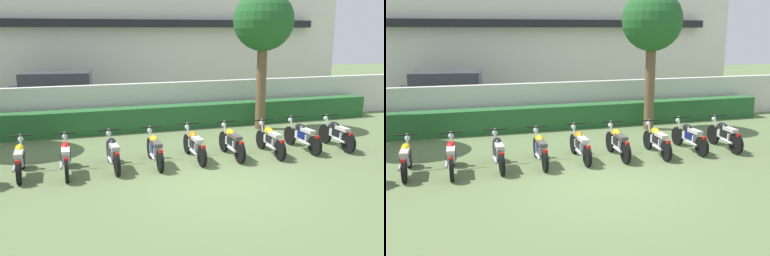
% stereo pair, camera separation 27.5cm
% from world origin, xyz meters
% --- Properties ---
extents(ground, '(60.00, 60.00, 0.00)m').
position_xyz_m(ground, '(0.00, 0.00, 0.00)').
color(ground, '#607547').
extents(building, '(22.64, 6.50, 7.28)m').
position_xyz_m(building, '(0.00, 14.85, 3.64)').
color(building, silver).
rests_on(building, ground).
extents(compound_wall, '(21.51, 0.30, 1.61)m').
position_xyz_m(compound_wall, '(0.00, 6.77, 0.81)').
color(compound_wall, silver).
rests_on(compound_wall, ground).
extents(hedge_row, '(17.21, 0.70, 0.85)m').
position_xyz_m(hedge_row, '(0.00, 6.07, 0.42)').
color(hedge_row, '#28602D').
rests_on(hedge_row, ground).
extents(parked_car, '(4.72, 2.60, 1.89)m').
position_xyz_m(parked_car, '(-3.33, 9.32, 0.94)').
color(parked_car, navy).
rests_on(parked_car, ground).
extents(tree_far_side, '(2.13, 2.13, 4.93)m').
position_xyz_m(tree_far_side, '(3.50, 5.01, 3.78)').
color(tree_far_side, brown).
rests_on(tree_far_side, ground).
extents(motorcycle_in_row_0, '(0.60, 1.81, 0.94)m').
position_xyz_m(motorcycle_in_row_0, '(-4.52, 2.02, 0.44)').
color(motorcycle_in_row_0, black).
rests_on(motorcycle_in_row_0, ground).
extents(motorcycle_in_row_1, '(0.60, 1.88, 0.96)m').
position_xyz_m(motorcycle_in_row_1, '(-3.44, 1.86, 0.45)').
color(motorcycle_in_row_1, black).
rests_on(motorcycle_in_row_1, ground).
extents(motorcycle_in_row_2, '(0.60, 1.83, 0.96)m').
position_xyz_m(motorcycle_in_row_2, '(-2.26, 1.91, 0.45)').
color(motorcycle_in_row_2, black).
rests_on(motorcycle_in_row_2, ground).
extents(motorcycle_in_row_3, '(0.60, 1.90, 0.94)m').
position_xyz_m(motorcycle_in_row_3, '(-1.15, 1.93, 0.44)').
color(motorcycle_in_row_3, black).
rests_on(motorcycle_in_row_3, ground).
extents(motorcycle_in_row_4, '(0.60, 1.91, 0.94)m').
position_xyz_m(motorcycle_in_row_4, '(0.00, 2.03, 0.44)').
color(motorcycle_in_row_4, black).
rests_on(motorcycle_in_row_4, ground).
extents(motorcycle_in_row_5, '(0.60, 1.83, 0.96)m').
position_xyz_m(motorcycle_in_row_5, '(1.08, 1.94, 0.45)').
color(motorcycle_in_row_5, black).
rests_on(motorcycle_in_row_5, ground).
extents(motorcycle_in_row_6, '(0.60, 1.85, 0.94)m').
position_xyz_m(motorcycle_in_row_6, '(2.26, 1.86, 0.44)').
color(motorcycle_in_row_6, black).
rests_on(motorcycle_in_row_6, ground).
extents(motorcycle_in_row_7, '(0.60, 1.91, 0.95)m').
position_xyz_m(motorcycle_in_row_7, '(3.40, 2.00, 0.44)').
color(motorcycle_in_row_7, black).
rests_on(motorcycle_in_row_7, ground).
extents(motorcycle_in_row_8, '(0.60, 1.81, 0.96)m').
position_xyz_m(motorcycle_in_row_8, '(4.52, 1.86, 0.45)').
color(motorcycle_in_row_8, black).
rests_on(motorcycle_in_row_8, ground).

